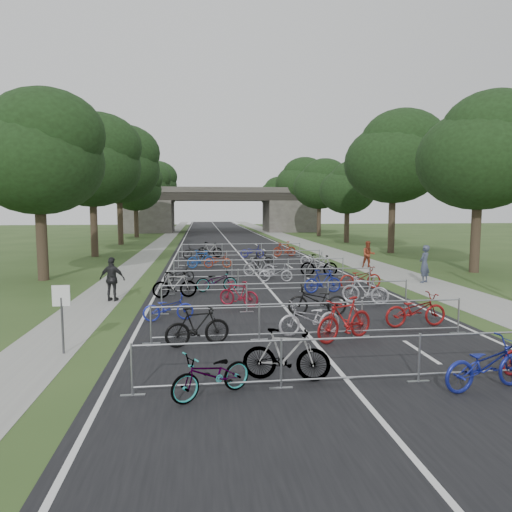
{
  "coord_description": "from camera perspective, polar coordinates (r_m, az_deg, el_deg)",
  "views": [
    {
      "loc": [
        -3.19,
        -9.17,
        3.81
      ],
      "look_at": [
        -0.06,
        16.43,
        1.1
      ],
      "focal_mm": 32.0,
      "sensor_mm": 36.0,
      "label": 1
    }
  ],
  "objects": [
    {
      "name": "bike_22",
      "position": [
        29.4,
        0.71,
        -0.46
      ],
      "size": [
        1.72,
        1.07,
        1.0
      ],
      "primitive_type": "imported",
      "rotation": [
        0.0,
        0.0,
        5.1
      ],
      "color": "black",
      "rests_on": "ground"
    },
    {
      "name": "bike_10",
      "position": [
        16.38,
        7.71,
        -5.53
      ],
      "size": [
        2.15,
        0.89,
        1.1
      ],
      "primitive_type": "imported",
      "rotation": [
        0.0,
        0.0,
        4.64
      ],
      "color": "black",
      "rests_on": "ground"
    },
    {
      "name": "overpass_bridge",
      "position": [
        74.24,
        -4.53,
        5.77
      ],
      "size": [
        31.0,
        8.0,
        7.05
      ],
      "color": "#413F3A",
      "rests_on": "ground"
    },
    {
      "name": "bike_1",
      "position": [
        10.31,
        3.8,
        -12.26
      ],
      "size": [
        2.02,
        1.0,
        1.17
      ],
      "primitive_type": "imported",
      "rotation": [
        0.0,
        0.0,
        1.33
      ],
      "color": "#9C9FA4",
      "rests_on": "ground"
    },
    {
      "name": "tree_left_6",
      "position": [
        97.48,
        -11.9,
        7.45
      ],
      "size": [
        6.72,
        6.72,
        10.25
      ],
      "color": "#33261C",
      "rests_on": "ground"
    },
    {
      "name": "bike_7",
      "position": [
        15.61,
        19.31,
        -6.41
      ],
      "size": [
        2.13,
        0.87,
        1.09
      ],
      "primitive_type": "imported",
      "rotation": [
        0.0,
        0.0,
        1.64
      ],
      "color": "maroon",
      "rests_on": "ground"
    },
    {
      "name": "tree_right_6",
      "position": [
        98.51,
        2.58,
        7.8
      ],
      "size": [
        7.17,
        7.17,
        10.93
      ],
      "color": "#33261C",
      "rests_on": "ground"
    },
    {
      "name": "bike_0",
      "position": [
        9.52,
        -5.52,
        -14.55
      ],
      "size": [
        1.88,
        1.43,
        0.95
      ],
      "primitive_type": "imported",
      "rotation": [
        0.0,
        0.0,
        5.22
      ],
      "color": "#9C9FA4",
      "rests_on": "ground"
    },
    {
      "name": "barrier_row_2",
      "position": [
        17.0,
        3.99,
        -5.09
      ],
      "size": [
        9.7,
        0.08,
        1.1
      ],
      "color": "#9C9FA4",
      "rests_on": "ground"
    },
    {
      "name": "sidewalk_left",
      "position": [
        59.45,
        -11.12,
        2.22
      ],
      "size": [
        2.0,
        140.0,
        0.01
      ],
      "primitive_type": "cube",
      "color": "gray",
      "rests_on": "ground"
    },
    {
      "name": "tree_right_3",
      "position": [
        63.31,
        8.05,
        8.76
      ],
      "size": [
        7.17,
        7.17,
        10.93
      ],
      "color": "#33261C",
      "rests_on": "ground"
    },
    {
      "name": "bike_25",
      "position": [
        35.65,
        -5.78,
        0.78
      ],
      "size": [
        2.03,
        1.05,
        1.18
      ],
      "primitive_type": "imported",
      "rotation": [
        0.0,
        0.0,
        1.31
      ],
      "color": "#9C9FA4",
      "rests_on": "ground"
    },
    {
      "name": "bike_16",
      "position": [
        23.59,
        -9.6,
        -2.28
      ],
      "size": [
        1.78,
        1.37,
        0.9
      ],
      "primitive_type": "imported",
      "rotation": [
        0.0,
        0.0,
        2.09
      ],
      "color": "black",
      "rests_on": "ground"
    },
    {
      "name": "tree_right_0",
      "position": [
        30.09,
        26.42,
        11.32
      ],
      "size": [
        7.17,
        7.17,
        10.93
      ],
      "color": "#33261C",
      "rests_on": "ground"
    },
    {
      "name": "pedestrian_c",
      "position": [
        19.6,
        -17.53,
        -2.8
      ],
      "size": [
        1.14,
        0.67,
        1.81
      ],
      "primitive_type": "imported",
      "rotation": [
        0.0,
        0.0,
        2.91
      ],
      "color": "black",
      "rests_on": "ground"
    },
    {
      "name": "pedestrian_a",
      "position": [
        24.84,
        20.3,
        -0.95
      ],
      "size": [
        0.84,
        0.8,
        1.93
      ],
      "primitive_type": "imported",
      "rotation": [
        0.0,
        0.0,
        3.8
      ],
      "color": "#383F54",
      "rests_on": "ground"
    },
    {
      "name": "tree_left_5",
      "position": [
        85.6,
        -12.61,
        8.74
      ],
      "size": [
        8.4,
        8.4,
        12.81
      ],
      "color": "#33261C",
      "rests_on": "ground"
    },
    {
      "name": "barrier_row_3",
      "position": [
        20.68,
        1.99,
        -3.09
      ],
      "size": [
        9.7,
        0.08,
        1.1
      ],
      "color": "#9C9FA4",
      "rests_on": "ground"
    },
    {
      "name": "bike_23",
      "position": [
        30.48,
        7.3,
        -0.31
      ],
      "size": [
        1.97,
        1.3,
        0.98
      ],
      "primitive_type": "imported",
      "rotation": [
        0.0,
        0.0,
        1.19
      ],
      "color": "#A2A2A9",
      "rests_on": "ground"
    },
    {
      "name": "barrier_row_0",
      "position": [
        10.25,
        11.85,
        -12.71
      ],
      "size": [
        9.7,
        0.08,
        1.1
      ],
      "color": "#9C9FA4",
      "rests_on": "ground"
    },
    {
      "name": "bike_11",
      "position": [
        18.69,
        13.49,
        -4.17
      ],
      "size": [
        1.87,
        1.46,
        1.13
      ],
      "primitive_type": "imported",
      "rotation": [
        0.0,
        0.0,
        4.14
      ],
      "color": "#A1A2A9",
      "rests_on": "ground"
    },
    {
      "name": "tree_left_4",
      "position": [
        73.64,
        -13.51,
        8.55
      ],
      "size": [
        7.56,
        7.56,
        11.53
      ],
      "color": "#33261C",
      "rests_on": "ground"
    },
    {
      "name": "bike_26",
      "position": [
        35.19,
        -0.47,
        0.56
      ],
      "size": [
        1.9,
        0.95,
        0.95
      ],
      "primitive_type": "imported",
      "rotation": [
        0.0,
        0.0,
        1.39
      ],
      "color": "navy",
      "rests_on": "ground"
    },
    {
      "name": "bike_20",
      "position": [
        29.27,
        -6.9,
        -0.38
      ],
      "size": [
        1.97,
        1.35,
        1.16
      ],
      "primitive_type": "imported",
      "rotation": [
        0.0,
        0.0,
        2.03
      ],
      "color": "#1C499E",
      "rests_on": "ground"
    },
    {
      "name": "bike_13",
      "position": [
        20.95,
        -4.97,
        -3.11
      ],
      "size": [
        1.99,
        0.96,
        1.0
      ],
      "primitive_type": "imported",
      "rotation": [
        0.0,
        0.0,
        1.73
      ],
      "color": "#9C9FA4",
      "rests_on": "ground"
    },
    {
      "name": "bike_19",
      "position": [
        25.7,
        7.88,
        -1.19
      ],
      "size": [
        2.12,
        0.84,
        1.24
      ],
      "primitive_type": "imported",
      "rotation": [
        0.0,
        0.0,
        1.44
      ],
      "color": "#9C9FA4",
      "rests_on": "ground"
    },
    {
      "name": "bike_21",
      "position": [
        29.28,
        -4.8,
        -0.58
      ],
      "size": [
        1.78,
        0.66,
        0.93
      ],
      "primitive_type": "imported",
      "rotation": [
        0.0,
        0.0,
        1.55
      ],
      "color": "maroon",
      "rests_on": "ground"
    },
    {
      "name": "bike_17",
      "position": [
        25.23,
        0.36,
        -1.38
      ],
      "size": [
        1.92,
        1.39,
        1.14
      ],
      "primitive_type": "imported",
      "rotation": [
        0.0,
        0.0,
        4.2
      ],
      "color": "gray",
      "rests_on": "ground"
    },
    {
      "name": "bike_27",
      "position": [
        35.99,
        3.58,
        0.86
      ],
      "size": [
        2.06,
        1.06,
        1.19
      ],
      "primitive_type": "imported",
      "rotation": [
        0.0,
        0.0,
        4.98
      ],
      "color": "maroon",
      "rests_on": "ground"
    },
    {
      "name": "tree_right_4",
      "position": [
        75.01,
        5.66,
        9.1
      ],
      "size": [
        8.18,
        8.18,
        12.47
      ],
      "color": "#33261C",
      "rests_on": "ground"
    },
    {
      "name": "bike_2",
      "position": [
        10.94,
        26.83,
        -12.02
      ],
      "size": [
        2.19,
        1.12,
        1.1
      ],
      "primitive_type": "imported",
      "rotation": [
        0.0,
        0.0,
        1.77
      ],
      "color": "navy",
      "rests_on": "ground"
    },
    {
      "name": "tree_left_1",
      "position": [
        38.16,
        -19.73,
        10.9
      ],
      "size": [
        7.56,
        7.56,
        11.53
      ],
      "color": "#33261C",
      "rests_on": "ground"
    },
    {
      "name": "tree_right_1",
      "position": [
        40.73,
        17.01,
        11.5
      ],
      "size": [
        8.18,
        8.18,
        12.47
      ],
      "color": "#33261C",
      "rests_on": "ground"
    },
    {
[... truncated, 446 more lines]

